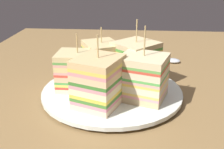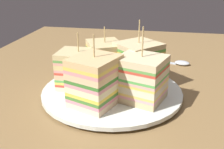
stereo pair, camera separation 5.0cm
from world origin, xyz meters
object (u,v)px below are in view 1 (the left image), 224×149
object	(u,v)px
sandwich_wedge_4	(102,60)
spoon	(164,60)
sandwich_wedge_2	(143,77)
sandwich_wedge_3	(135,62)
sandwich_wedge_0	(79,71)
plate	(112,92)
chip_pile	(121,82)
sandwich_wedge_1	(99,82)

from	to	relation	value
sandwich_wedge_4	spoon	distance (cm)	21.12
sandwich_wedge_2	sandwich_wedge_4	xyz separation A→B (cm)	(8.50, 8.07, -0.14)
sandwich_wedge_2	sandwich_wedge_4	distance (cm)	11.72
sandwich_wedge_2	sandwich_wedge_3	distance (cm)	7.44
sandwich_wedge_0	sandwich_wedge_2	distance (cm)	12.05
plate	sandwich_wedge_2	xyz separation A→B (cm)	(-2.83, -5.52, 4.35)
sandwich_wedge_2	spoon	world-z (taller)	sandwich_wedge_2
sandwich_wedge_0	sandwich_wedge_2	world-z (taller)	sandwich_wedge_2
sandwich_wedge_3	spoon	xyz separation A→B (cm)	(15.90, -7.57, -4.87)
chip_pile	spoon	world-z (taller)	chip_pile
sandwich_wedge_2	sandwich_wedge_4	bearing A→B (deg)	-27.84
plate	spoon	world-z (taller)	plate
spoon	sandwich_wedge_1	bearing A→B (deg)	-105.04
plate	sandwich_wedge_4	distance (cm)	7.51
sandwich_wedge_1	spoon	world-z (taller)	sandwich_wedge_1
sandwich_wedge_0	sandwich_wedge_3	size ratio (longest dim) A/B	0.85
sandwich_wedge_3	chip_pile	world-z (taller)	sandwich_wedge_3
sandwich_wedge_1	chip_pile	size ratio (longest dim) A/B	1.64
plate	sandwich_wedge_3	world-z (taller)	sandwich_wedge_3
plate	chip_pile	size ratio (longest dim) A/B	3.60
sandwich_wedge_2	chip_pile	bearing A→B (deg)	-20.68
sandwich_wedge_4	sandwich_wedge_3	bearing A→B (deg)	53.67
sandwich_wedge_4	spoon	bearing A→B (deg)	108.94
sandwich_wedge_4	chip_pile	distance (cm)	7.22
sandwich_wedge_1	spoon	xyz separation A→B (cm)	(26.38, -13.56, -4.99)
sandwich_wedge_2	spoon	distance (cm)	24.55
sandwich_wedge_3	plate	bearing A→B (deg)	0.44
sandwich_wedge_0	chip_pile	bearing A→B (deg)	3.85
sandwich_wedge_1	sandwich_wedge_4	world-z (taller)	sandwich_wedge_1
plate	sandwich_wedge_0	bearing A→B (deg)	91.00
sandwich_wedge_1	sandwich_wedge_3	world-z (taller)	sandwich_wedge_3
chip_pile	sandwich_wedge_0	bearing A→B (deg)	93.06
sandwich_wedge_0	chip_pile	world-z (taller)	sandwich_wedge_0
sandwich_wedge_4	plate	bearing A→B (deg)	-2.44
sandwich_wedge_2	chip_pile	xyz separation A→B (cm)	(3.15, 3.84, -2.49)
chip_pile	sandwich_wedge_1	bearing A→B (deg)	151.66
plate	sandwich_wedge_3	bearing A→B (deg)	-43.56
sandwich_wedge_1	sandwich_wedge_2	xyz separation A→B (cm)	(3.14, -7.23, -0.26)
sandwich_wedge_3	spoon	distance (cm)	18.27
sandwich_wedge_3	chip_pile	distance (cm)	5.59
plate	spoon	bearing A→B (deg)	-30.15
spoon	chip_pile	bearing A→B (deg)	-104.69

